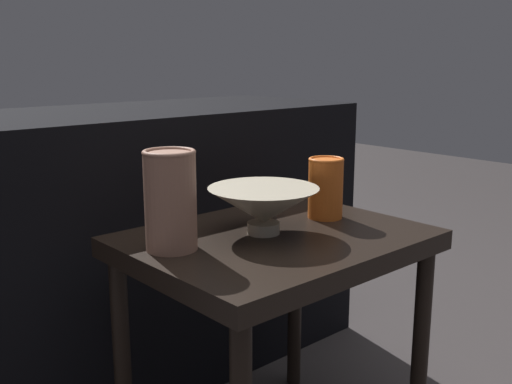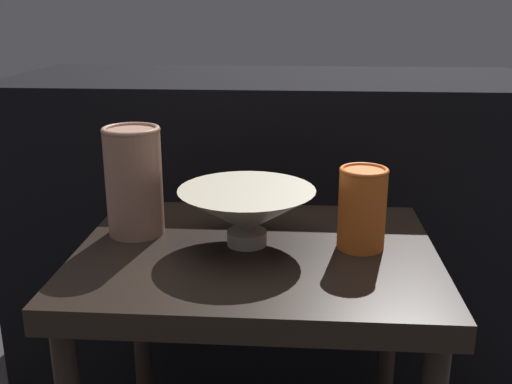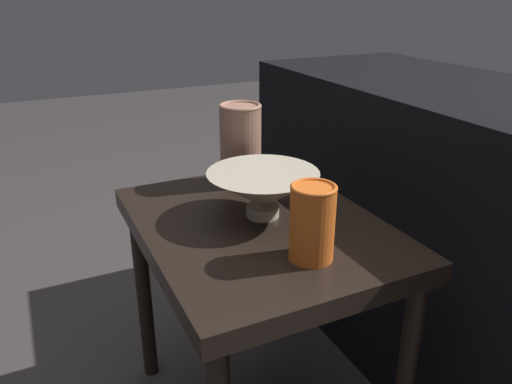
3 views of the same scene
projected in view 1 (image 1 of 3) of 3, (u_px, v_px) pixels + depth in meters
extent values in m
cube|color=black|center=(275.00, 243.00, 1.21)|extent=(0.58, 0.45, 0.04)
cylinder|color=black|center=(420.00, 353.00, 1.30)|extent=(0.04, 0.04, 0.47)
cylinder|color=black|center=(122.00, 365.00, 1.24)|extent=(0.04, 0.04, 0.47)
cylinder|color=black|center=(295.00, 300.00, 1.57)|extent=(0.04, 0.04, 0.47)
cube|color=black|center=(135.00, 242.00, 1.65)|extent=(1.26, 0.50, 0.73)
cylinder|color=#B2A88E|center=(263.00, 228.00, 1.21)|extent=(0.07, 0.07, 0.02)
cone|color=#B2A88E|center=(263.00, 205.00, 1.20)|extent=(0.22, 0.22, 0.07)
cylinder|color=#996B56|center=(171.00, 202.00, 1.09)|extent=(0.10, 0.10, 0.18)
torus|color=#996B56|center=(169.00, 152.00, 1.07)|extent=(0.10, 0.10, 0.01)
cylinder|color=orange|center=(326.00, 189.00, 1.32)|extent=(0.08, 0.08, 0.13)
torus|color=orange|center=(326.00, 160.00, 1.30)|extent=(0.08, 0.08, 0.01)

